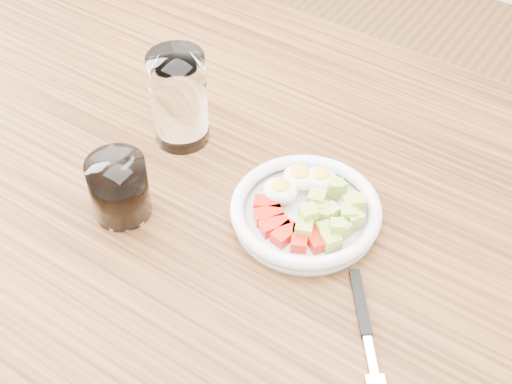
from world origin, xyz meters
TOP-DOWN VIEW (x-y plane):
  - dining_table at (0.00, 0.00)m, footprint 1.50×0.90m
  - bowl at (0.05, 0.03)m, footprint 0.20×0.20m
  - fork at (0.19, -0.07)m, footprint 0.13×0.16m
  - water_glass at (-0.18, 0.07)m, footprint 0.08×0.08m
  - coffee_glass at (-0.15, -0.09)m, footprint 0.08×0.08m

SIDE VIEW (x-z plane):
  - dining_table at x=0.00m, z-range 0.28..1.05m
  - fork at x=0.19m, z-range 0.77..0.78m
  - bowl at x=0.05m, z-range 0.76..0.81m
  - coffee_glass at x=-0.15m, z-range 0.77..0.86m
  - water_glass at x=-0.18m, z-range 0.77..0.91m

